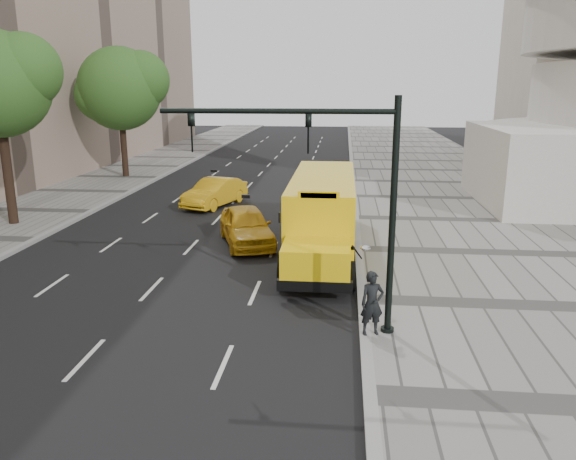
# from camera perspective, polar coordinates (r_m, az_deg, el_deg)

# --- Properties ---
(ground) EXTENTS (140.00, 140.00, 0.00)m
(ground) POSITION_cam_1_polar(r_m,az_deg,el_deg) (23.74, -7.48, -1.80)
(ground) COLOR black
(ground) RESTS_ON ground
(sidewalk_museum) EXTENTS (12.00, 140.00, 0.15)m
(sidewalk_museum) POSITION_cam_1_polar(r_m,az_deg,el_deg) (24.07, 21.59, -2.32)
(sidewalk_museum) COLOR gray
(sidewalk_museum) RESTS_ON ground
(curb_museum) EXTENTS (0.30, 140.00, 0.15)m
(curb_museum) POSITION_cam_1_polar(r_m,az_deg,el_deg) (23.13, 7.16, -2.04)
(curb_museum) COLOR gray
(curb_museum) RESTS_ON ground
(curb_far) EXTENTS (0.30, 140.00, 0.15)m
(curb_far) POSITION_cam_1_polar(r_m,az_deg,el_deg) (26.67, -24.48, -1.02)
(curb_far) COLOR gray
(curb_far) RESTS_ON ground
(tree_c) EXTENTS (6.52, 5.80, 9.24)m
(tree_c) POSITION_cam_1_polar(r_m,az_deg,el_deg) (42.31, -16.59, 13.66)
(tree_c) COLOR black
(tree_c) RESTS_ON ground
(school_bus) EXTENTS (2.96, 11.56, 3.19)m
(school_bus) POSITION_cam_1_polar(r_m,az_deg,el_deg) (23.13, 3.55, 2.37)
(school_bus) COLOR yellow
(school_bus) RESTS_ON ground
(taxi_near) EXTENTS (3.36, 5.09, 1.61)m
(taxi_near) POSITION_cam_1_polar(r_m,az_deg,el_deg) (23.96, -4.25, 0.43)
(taxi_near) COLOR gold
(taxi_near) RESTS_ON ground
(taxi_far) EXTENTS (3.10, 4.95, 1.54)m
(taxi_far) POSITION_cam_1_polar(r_m,az_deg,el_deg) (31.76, -7.45, 3.80)
(taxi_far) COLOR gold
(taxi_far) RESTS_ON ground
(pedestrian) EXTENTS (0.73, 0.59, 1.75)m
(pedestrian) POSITION_cam_1_polar(r_m,az_deg,el_deg) (15.16, 8.54, -7.37)
(pedestrian) COLOR black
(pedestrian) RESTS_ON sidewalk_museum
(traffic_signal) EXTENTS (6.18, 0.36, 6.40)m
(traffic_signal) POSITION_cam_1_polar(r_m,az_deg,el_deg) (14.50, 5.16, 4.35)
(traffic_signal) COLOR black
(traffic_signal) RESTS_ON ground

